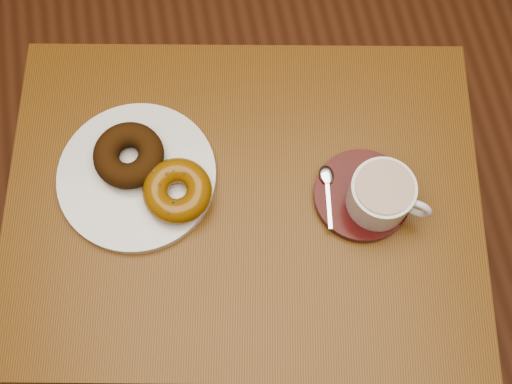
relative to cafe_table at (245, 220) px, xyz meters
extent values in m
plane|color=brown|center=(0.18, 0.12, -0.58)|extent=(6.00, 6.00, 0.00)
cube|color=brown|center=(0.00, 0.00, 0.10)|extent=(0.83, 0.68, 0.03)
cylinder|color=#463014|center=(-0.37, -0.17, -0.25)|extent=(0.04, 0.04, 0.66)
cylinder|color=#463014|center=(0.28, -0.30, -0.25)|extent=(0.04, 0.04, 0.66)
cylinder|color=#463014|center=(-0.28, 0.30, -0.25)|extent=(0.04, 0.04, 0.66)
cylinder|color=#463014|center=(0.37, 0.17, -0.25)|extent=(0.04, 0.04, 0.66)
cylinder|color=silver|center=(-0.16, 0.06, 0.12)|extent=(0.34, 0.34, 0.02)
torus|color=#331D0A|center=(-0.16, 0.09, 0.15)|extent=(0.15, 0.15, 0.04)
torus|color=#81520E|center=(-0.10, 0.02, 0.14)|extent=(0.11, 0.11, 0.04)
cube|color=#443516|center=(-0.06, 0.02, 0.16)|extent=(0.01, 0.00, 0.00)
cube|color=#443516|center=(-0.07, 0.03, 0.16)|extent=(0.01, 0.01, 0.00)
cube|color=#443516|center=(-0.07, 0.04, 0.16)|extent=(0.01, 0.01, 0.00)
cube|color=#443516|center=(-0.09, 0.05, 0.16)|extent=(0.01, 0.01, 0.00)
cube|color=#443516|center=(-0.10, 0.05, 0.16)|extent=(0.01, 0.01, 0.00)
cube|color=#443516|center=(-0.11, 0.05, 0.16)|extent=(0.01, 0.01, 0.00)
cube|color=#443516|center=(-0.12, 0.04, 0.16)|extent=(0.01, 0.01, 0.00)
cube|color=#443516|center=(-0.13, 0.03, 0.16)|extent=(0.01, 0.01, 0.00)
cube|color=#443516|center=(-0.13, 0.01, 0.16)|extent=(0.01, 0.01, 0.00)
cube|color=#443516|center=(-0.12, 0.00, 0.16)|extent=(0.01, 0.01, 0.00)
cube|color=#443516|center=(-0.11, -0.01, 0.16)|extent=(0.01, 0.01, 0.00)
cube|color=#443516|center=(-0.10, -0.01, 0.16)|extent=(0.01, 0.01, 0.00)
cube|color=#443516|center=(-0.09, -0.01, 0.16)|extent=(0.01, 0.01, 0.00)
cube|color=#443516|center=(-0.07, -0.01, 0.16)|extent=(0.01, 0.01, 0.00)
cube|color=#443516|center=(-0.07, 0.00, 0.16)|extent=(0.01, 0.01, 0.00)
cylinder|color=#350807|center=(0.18, -0.03, 0.12)|extent=(0.18, 0.18, 0.02)
cylinder|color=silver|center=(0.20, -0.05, 0.16)|extent=(0.10, 0.10, 0.06)
cylinder|color=brown|center=(0.20, -0.05, 0.19)|extent=(0.08, 0.08, 0.00)
torus|color=silver|center=(0.24, -0.08, 0.16)|extent=(0.04, 0.03, 0.04)
ellipsoid|color=silver|center=(0.13, 0.01, 0.13)|extent=(0.02, 0.03, 0.01)
cube|color=silver|center=(0.13, -0.04, 0.13)|extent=(0.02, 0.08, 0.00)
camera|label=1|loc=(-0.04, -0.33, 1.05)|focal=45.00mm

